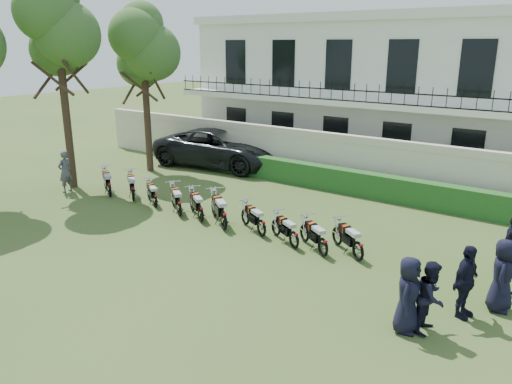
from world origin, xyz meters
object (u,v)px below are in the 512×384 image
(motorcycle_3, at_px, (179,204))
(motorcycle_8, at_px, (323,243))
(tree_west_mid, at_px, (57,27))
(motorcycle_0, at_px, (109,186))
(suv, at_px, (221,148))
(officer_5, at_px, (512,246))
(officer_2, at_px, (466,282))
(officer_1, at_px, (431,297))
(motorcycle_6, at_px, (261,224))
(officer_3, at_px, (502,275))
(motorcycle_1, at_px, (133,190))
(tree_west_near, at_px, (143,47))
(motorcycle_2, at_px, (155,197))
(motorcycle_7, at_px, (294,236))
(motorcycle_9, at_px, (358,246))
(officer_0, at_px, (408,295))
(motorcycle_5, at_px, (224,216))
(inspector, at_px, (65,172))
(motorcycle_4, at_px, (201,210))

(motorcycle_3, height_order, motorcycle_8, motorcycle_3)
(tree_west_mid, height_order, motorcycle_3, tree_west_mid)
(motorcycle_0, distance_m, motorcycle_3, 3.96)
(suv, height_order, officer_5, suv)
(tree_west_mid, relative_size, officer_2, 5.05)
(tree_west_mid, distance_m, officer_1, 17.34)
(motorcycle_6, height_order, officer_3, officer_3)
(officer_3, bearing_deg, motorcycle_0, 82.20)
(motorcycle_6, relative_size, officer_3, 0.92)
(motorcycle_1, xyz_separation_m, officer_2, (12.85, -1.38, 0.39))
(tree_west_near, bearing_deg, motorcycle_2, -40.92)
(motorcycle_2, xyz_separation_m, suv, (-2.32, 6.69, 0.53))
(motorcycle_8, distance_m, officer_1, 4.31)
(officer_2, relative_size, officer_3, 0.99)
(motorcycle_3, height_order, motorcycle_7, motorcycle_3)
(motorcycle_2, distance_m, officer_1, 11.37)
(motorcycle_7, height_order, officer_2, officer_2)
(motorcycle_6, relative_size, officer_5, 0.96)
(suv, bearing_deg, tree_west_near, 133.61)
(suv, bearing_deg, motorcycle_9, -129.69)
(motorcycle_9, height_order, officer_0, officer_0)
(motorcycle_7, bearing_deg, motorcycle_9, -52.65)
(motorcycle_2, relative_size, suv, 0.22)
(motorcycle_7, bearing_deg, suv, 79.67)
(motorcycle_8, height_order, officer_0, officer_0)
(tree_west_mid, relative_size, motorcycle_2, 5.91)
(motorcycle_3, bearing_deg, officer_1, -67.63)
(motorcycle_5, height_order, motorcycle_9, motorcycle_5)
(officer_2, bearing_deg, officer_3, -23.57)
(motorcycle_3, bearing_deg, inspector, 130.21)
(motorcycle_4, height_order, officer_2, officer_2)
(motorcycle_0, bearing_deg, officer_0, -70.07)
(officer_5, bearing_deg, motorcycle_5, 112.94)
(motorcycle_9, xyz_separation_m, inspector, (-12.93, -0.76, 0.43))
(motorcycle_4, xyz_separation_m, officer_1, (8.63, -2.19, 0.34))
(motorcycle_9, relative_size, inspector, 0.87)
(motorcycle_2, height_order, motorcycle_4, motorcycle_4)
(motorcycle_8, xyz_separation_m, motorcycle_9, (0.96, 0.32, 0.01))
(motorcycle_0, relative_size, motorcycle_5, 1.00)
(motorcycle_0, xyz_separation_m, officer_5, (14.50, 1.78, 0.36))
(motorcycle_3, xyz_separation_m, motorcycle_7, (4.91, -0.08, -0.04))
(motorcycle_0, distance_m, officer_0, 13.47)
(motorcycle_9, bearing_deg, inspector, 128.18)
(motorcycle_9, height_order, officer_2, officer_2)
(motorcycle_4, bearing_deg, officer_2, -63.31)
(motorcycle_0, relative_size, motorcycle_4, 1.08)
(motorcycle_3, height_order, motorcycle_9, motorcycle_3)
(motorcycle_3, bearing_deg, motorcycle_6, -52.71)
(motorcycle_3, bearing_deg, motorcycle_7, -55.80)
(motorcycle_5, xyz_separation_m, motorcycle_6, (1.36, 0.26, -0.07))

